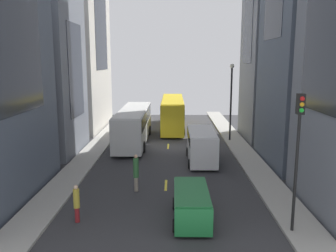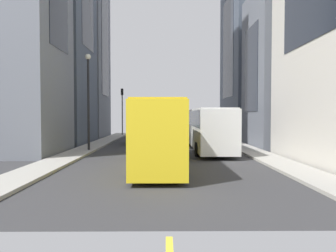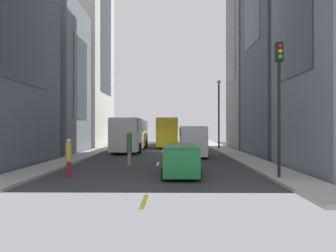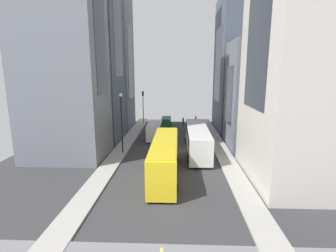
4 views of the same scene
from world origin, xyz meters
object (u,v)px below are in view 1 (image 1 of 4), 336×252
Objects in this scene: car_green_0 at (191,202)px; delivery_van_white at (202,143)px; pedestrian_crossing_mid at (77,202)px; pedestrian_waiting_curb at (136,172)px; traffic_light_near_corner at (298,138)px; streetcar_yellow at (173,111)px; city_bus_white at (134,123)px.

delivery_van_white is at bearing 82.70° from car_green_0.
pedestrian_crossing_mid reaches higher than car_green_0.
pedestrian_waiting_curb reaches higher than pedestrian_crossing_mid.
car_green_0 is 1.83× the size of pedestrian_waiting_curb.
delivery_van_white is at bearing 105.74° from traffic_light_near_corner.
streetcar_yellow is 2.19× the size of delivery_van_white.
pedestrian_waiting_curb is (1.58, -13.05, -0.76)m from city_bus_white.
traffic_light_near_corner reaches higher than pedestrian_crossing_mid.
streetcar_yellow is at bearing 92.34° from car_green_0.
city_bus_white is 2.18× the size of delivery_van_white.
streetcar_yellow is 1.93× the size of traffic_light_near_corner.
pedestrian_crossing_mid is at bearing 174.31° from traffic_light_near_corner.
car_green_0 is (4.77, -16.97, -1.08)m from city_bus_white.
city_bus_white is 17.66m from car_green_0.
streetcar_yellow is at bearing 62.97° from city_bus_white.
traffic_light_near_corner reaches higher than pedestrian_waiting_curb.
city_bus_white is 6.31× the size of pedestrian_crossing_mid.
city_bus_white is at bearing 105.70° from car_green_0.
streetcar_yellow is 2.88× the size of car_green_0.
traffic_light_near_corner is at bearing -77.67° from streetcar_yellow.
pedestrian_crossing_mid is (-2.51, -4.26, -0.22)m from pedestrian_waiting_curb.
pedestrian_crossing_mid is 10.96m from traffic_light_near_corner.
city_bus_white is at bearing 132.64° from delivery_van_white.
traffic_light_near_corner reaches higher than city_bus_white.
city_bus_white is at bearing -117.03° from streetcar_yellow.
city_bus_white is at bearing 117.13° from traffic_light_near_corner.
city_bus_white is at bearing 19.83° from pedestrian_crossing_mid.
delivery_van_white reaches higher than pedestrian_waiting_curb.
streetcar_yellow is 14.23m from delivery_van_white.
streetcar_yellow reaches higher than pedestrian_crossing_mid.
streetcar_yellow is 5.26× the size of pedestrian_waiting_curb.
car_green_0 is at bearing -87.66° from streetcar_yellow.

